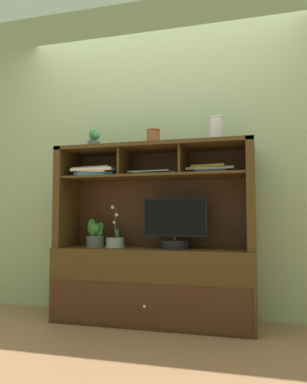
{
  "coord_description": "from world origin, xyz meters",
  "views": [
    {
      "loc": [
        0.81,
        -2.95,
        0.82
      ],
      "look_at": [
        0.0,
        0.0,
        1.03
      ],
      "focal_mm": 35.69,
      "sensor_mm": 36.0,
      "label": 1
    }
  ],
  "objects_px": {
    "potted_orchid": "(115,242)",
    "magazine_stack_right": "(211,170)",
    "ceramic_vase": "(217,129)",
    "media_console": "(154,266)",
    "tv_monitor": "(175,228)",
    "magazine_stack_centre": "(97,172)",
    "potted_fern": "(95,235)",
    "accent_vase": "(153,137)",
    "potted_succulent": "(94,140)",
    "magazine_stack_left": "(154,173)"
  },
  "relations": [
    {
      "from": "ceramic_vase",
      "to": "tv_monitor",
      "type": "bearing_deg",
      "value": -176.68
    },
    {
      "from": "magazine_stack_right",
      "to": "magazine_stack_left",
      "type": "bearing_deg",
      "value": -170.61
    },
    {
      "from": "potted_orchid",
      "to": "magazine_stack_right",
      "type": "relative_size",
      "value": 0.92
    },
    {
      "from": "tv_monitor",
      "to": "potted_succulent",
      "type": "xyz_separation_m",
      "value": [
        -0.7,
        -0.0,
        0.74
      ]
    },
    {
      "from": "potted_fern",
      "to": "potted_succulent",
      "type": "distance_m",
      "value": 0.8
    },
    {
      "from": "magazine_stack_centre",
      "to": "magazine_stack_right",
      "type": "xyz_separation_m",
      "value": [
        0.94,
        0.1,
        -0.0
      ]
    },
    {
      "from": "magazine_stack_left",
      "to": "potted_succulent",
      "type": "relative_size",
      "value": 2.19
    },
    {
      "from": "magazine_stack_centre",
      "to": "accent_vase",
      "type": "xyz_separation_m",
      "value": [
        0.48,
        0.04,
        0.27
      ]
    },
    {
      "from": "potted_orchid",
      "to": "magazine_stack_centre",
      "type": "distance_m",
      "value": 0.6
    },
    {
      "from": "media_console",
      "to": "magazine_stack_right",
      "type": "height_order",
      "value": "media_console"
    },
    {
      "from": "magazine_stack_right",
      "to": "ceramic_vase",
      "type": "distance_m",
      "value": 0.32
    },
    {
      "from": "media_console",
      "to": "potted_succulent",
      "type": "relative_size",
      "value": 9.39
    },
    {
      "from": "tv_monitor",
      "to": "magazine_stack_right",
      "type": "distance_m",
      "value": 0.54
    },
    {
      "from": "potted_fern",
      "to": "accent_vase",
      "type": "xyz_separation_m",
      "value": [
        0.49,
        0.01,
        0.79
      ]
    },
    {
      "from": "tv_monitor",
      "to": "potted_orchid",
      "type": "bearing_deg",
      "value": 176.16
    },
    {
      "from": "potted_fern",
      "to": "ceramic_vase",
      "type": "xyz_separation_m",
      "value": [
        1.01,
        0.01,
        0.82
      ]
    },
    {
      "from": "accent_vase",
      "to": "potted_succulent",
      "type": "bearing_deg",
      "value": -177.85
    },
    {
      "from": "tv_monitor",
      "to": "magazine_stack_centre",
      "type": "height_order",
      "value": "magazine_stack_centre"
    },
    {
      "from": "media_console",
      "to": "tv_monitor",
      "type": "height_order",
      "value": "media_console"
    },
    {
      "from": "magazine_stack_centre",
      "to": "potted_fern",
      "type": "bearing_deg",
      "value": 122.9
    },
    {
      "from": "magazine_stack_centre",
      "to": "magazine_stack_right",
      "type": "distance_m",
      "value": 0.94
    },
    {
      "from": "media_console",
      "to": "magazine_stack_left",
      "type": "distance_m",
      "value": 0.74
    },
    {
      "from": "potted_succulent",
      "to": "accent_vase",
      "type": "distance_m",
      "value": 0.51
    },
    {
      "from": "magazine_stack_centre",
      "to": "accent_vase",
      "type": "height_order",
      "value": "accent_vase"
    },
    {
      "from": "potted_succulent",
      "to": "accent_vase",
      "type": "relative_size",
      "value": 1.26
    },
    {
      "from": "potted_fern",
      "to": "potted_succulent",
      "type": "height_order",
      "value": "potted_succulent"
    },
    {
      "from": "magazine_stack_centre",
      "to": "potted_succulent",
      "type": "xyz_separation_m",
      "value": [
        -0.04,
        0.02,
        0.28
      ]
    },
    {
      "from": "magazine_stack_left",
      "to": "ceramic_vase",
      "type": "relative_size",
      "value": 1.84
    },
    {
      "from": "potted_fern",
      "to": "magazine_stack_right",
      "type": "bearing_deg",
      "value": 4.21
    },
    {
      "from": "potted_fern",
      "to": "magazine_stack_centre",
      "type": "xyz_separation_m",
      "value": [
        0.02,
        -0.03,
        0.52
      ]
    },
    {
      "from": "tv_monitor",
      "to": "accent_vase",
      "type": "height_order",
      "value": "accent_vase"
    },
    {
      "from": "potted_fern",
      "to": "accent_vase",
      "type": "relative_size",
      "value": 1.74
    },
    {
      "from": "media_console",
      "to": "potted_succulent",
      "type": "distance_m",
      "value": 1.16
    },
    {
      "from": "tv_monitor",
      "to": "magazine_stack_centre",
      "type": "distance_m",
      "value": 0.8
    },
    {
      "from": "tv_monitor",
      "to": "potted_succulent",
      "type": "distance_m",
      "value": 1.01
    },
    {
      "from": "magazine_stack_left",
      "to": "accent_vase",
      "type": "relative_size",
      "value": 2.76
    },
    {
      "from": "ceramic_vase",
      "to": "potted_fern",
      "type": "bearing_deg",
      "value": -179.43
    },
    {
      "from": "potted_orchid",
      "to": "magazine_stack_right",
      "type": "distance_m",
      "value": 0.98
    },
    {
      "from": "accent_vase",
      "to": "magazine_stack_right",
      "type": "bearing_deg",
      "value": 7.46
    },
    {
      "from": "tv_monitor",
      "to": "magazine_stack_right",
      "type": "xyz_separation_m",
      "value": [
        0.28,
        0.08,
        0.46
      ]
    },
    {
      "from": "potted_orchid",
      "to": "ceramic_vase",
      "type": "xyz_separation_m",
      "value": [
        0.84,
        -0.02,
        0.88
      ]
    },
    {
      "from": "potted_orchid",
      "to": "potted_fern",
      "type": "xyz_separation_m",
      "value": [
        -0.17,
        -0.03,
        0.06
      ]
    },
    {
      "from": "media_console",
      "to": "magazine_stack_centre",
      "type": "bearing_deg",
      "value": -173.83
    },
    {
      "from": "media_console",
      "to": "magazine_stack_right",
      "type": "bearing_deg",
      "value": 5.63
    },
    {
      "from": "tv_monitor",
      "to": "potted_succulent",
      "type": "relative_size",
      "value": 3.01
    },
    {
      "from": "magazine_stack_centre",
      "to": "ceramic_vase",
      "type": "bearing_deg",
      "value": 2.12
    },
    {
      "from": "tv_monitor",
      "to": "potted_orchid",
      "type": "xyz_separation_m",
      "value": [
        -0.51,
        0.03,
        -0.12
      ]
    },
    {
      "from": "magazine_stack_right",
      "to": "ceramic_vase",
      "type": "relative_size",
      "value": 1.86
    },
    {
      "from": "accent_vase",
      "to": "media_console",
      "type": "bearing_deg",
      "value": 90.0
    },
    {
      "from": "media_console",
      "to": "magazine_stack_centre",
      "type": "xyz_separation_m",
      "value": [
        -0.48,
        -0.05,
        0.76
      ]
    }
  ]
}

